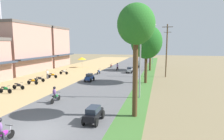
{
  "coord_description": "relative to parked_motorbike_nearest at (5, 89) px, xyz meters",
  "views": [
    {
      "loc": [
        7.86,
        -10.54,
        6.01
      ],
      "look_at": [
        0.25,
        19.75,
        1.64
      ],
      "focal_mm": 30.75,
      "sensor_mm": 36.0,
      "label": 1
    }
  ],
  "objects": [
    {
      "name": "parked_motorbike_fifth",
      "position": [
        -0.02,
        10.5,
        0.0
      ],
      "size": [
        1.8,
        0.54,
        0.94
      ],
      "color": "black",
      "rests_on": "dirt_shoulder"
    },
    {
      "name": "median_tree_third",
      "position": [
        15.79,
        23.88,
        5.93
      ],
      "size": [
        4.79,
        4.79,
        8.78
      ],
      "color": "#4C351E",
      "rests_on": "median_strip"
    },
    {
      "name": "median_tree_second",
      "position": [
        15.86,
        10.17,
        5.63
      ],
      "size": [
        4.59,
        4.59,
        8.65
      ],
      "color": "#4C351E",
      "rests_on": "median_strip"
    },
    {
      "name": "motorbike_ahead_fifth",
      "position": [
        6.34,
        26.48,
        0.02
      ],
      "size": [
        0.54,
        1.8,
        0.94
      ],
      "color": "black",
      "rests_on": "road_strip"
    },
    {
      "name": "motorbike_ahead_fourth",
      "position": [
        8.87,
        22.14,
        0.3
      ],
      "size": [
        0.54,
        1.8,
        1.66
      ],
      "color": "black",
      "rests_on": "road_strip"
    },
    {
      "name": "streetlamp_mid",
      "position": [
        15.81,
        38.78,
        4.03
      ],
      "size": [
        3.16,
        0.2,
        7.85
      ],
      "color": "gray",
      "rests_on": "median_strip"
    },
    {
      "name": "shophouse_mid",
      "position": [
        -9.97,
        15.29,
        4.5
      ],
      "size": [
        8.33,
        12.18,
        10.1
      ],
      "color": "tan",
      "rests_on": "ground"
    },
    {
      "name": "streetlamp_near",
      "position": [
        15.81,
        1.99,
        4.13
      ],
      "size": [
        3.16,
        0.2,
        8.04
      ],
      "color": "gray",
      "rests_on": "median_strip"
    },
    {
      "name": "shophouse_far",
      "position": [
        -9.97,
        26.37,
        4.5
      ],
      "size": [
        8.1,
        8.29,
        10.1
      ],
      "color": "tan",
      "rests_on": "ground"
    },
    {
      "name": "car_van_charcoal",
      "position": [
        12.45,
        27.68,
        0.47
      ],
      "size": [
        1.19,
        2.41,
        1.67
      ],
      "color": "#282D33",
      "rests_on": "road_strip"
    },
    {
      "name": "parked_motorbike_fourth",
      "position": [
        -0.17,
        7.02,
        0.0
      ],
      "size": [
        1.8,
        0.54,
        0.94
      ],
      "color": "black",
      "rests_on": "dirt_shoulder"
    },
    {
      "name": "motorbike_ahead_third",
      "position": [
        6.43,
        16.35,
        0.02
      ],
      "size": [
        0.54,
        1.8,
        0.94
      ],
      "color": "black",
      "rests_on": "road_strip"
    },
    {
      "name": "ground_plane",
      "position": [
        10.01,
        -8.1,
        -0.55
      ],
      "size": [
        180.0,
        180.0,
        0.0
      ],
      "primitive_type": "plane",
      "color": "#7A6B4C"
    },
    {
      "name": "parked_motorbike_nearest",
      "position": [
        0.0,
        0.0,
        0.0
      ],
      "size": [
        1.8,
        0.54,
        0.94
      ],
      "color": "black",
      "rests_on": "dirt_shoulder"
    },
    {
      "name": "vendor_umbrella",
      "position": [
        -0.78,
        25.19,
        1.75
      ],
      "size": [
        2.2,
        2.2,
        2.52
      ],
      "color": "#99999E",
      "rests_on": "dirt_shoulder"
    },
    {
      "name": "car_sedan_silver",
      "position": [
        12.03,
        19.33,
        0.19
      ],
      "size": [
        1.1,
        2.26,
        1.19
      ],
      "color": "#B7BCC1",
      "rests_on": "road_strip"
    },
    {
      "name": "parked_motorbike_second",
      "position": [
        0.15,
        2.02,
        0.0
      ],
      "size": [
        1.8,
        0.54,
        0.94
      ],
      "color": "black",
      "rests_on": "dirt_shoulder"
    },
    {
      "name": "car_sedan_black",
      "position": [
        13.13,
        -5.48,
        0.19
      ],
      "size": [
        1.1,
        2.26,
        1.19
      ],
      "color": "black",
      "rests_on": "road_strip"
    },
    {
      "name": "utility_pole_far",
      "position": [
        19.47,
        31.11,
        4.23
      ],
      "size": [
        1.8,
        0.2,
        9.19
      ],
      "color": "brown",
      "rests_on": "ground"
    },
    {
      "name": "utility_pole_near",
      "position": [
        18.94,
        16.57,
        4.29
      ],
      "size": [
        1.8,
        0.2,
        9.3
      ],
      "color": "brown",
      "rests_on": "ground"
    },
    {
      "name": "motorbike_foreground_rider",
      "position": [
        8.97,
        -9.88,
        0.3
      ],
      "size": [
        0.54,
        1.8,
        1.66
      ],
      "color": "black",
      "rests_on": "road_strip"
    },
    {
      "name": "median_tree_nearest",
      "position": [
        15.99,
        -3.52,
        6.76
      ],
      "size": [
        2.94,
        2.94,
        9.01
      ],
      "color": "#4C351E",
      "rests_on": "median_strip"
    },
    {
      "name": "parked_motorbike_third",
      "position": [
        0.01,
        5.07,
        0.0
      ],
      "size": [
        1.8,
        0.54,
        0.94
      ],
      "color": "black",
      "rests_on": "dirt_shoulder"
    },
    {
      "name": "parked_motorbike_sixth",
      "position": [
        -0.02,
        14.48,
        0.0
      ],
      "size": [
        1.8,
        0.54,
        0.94
      ],
      "color": "black",
      "rests_on": "dirt_shoulder"
    },
    {
      "name": "road_strip",
      "position": [
        10.01,
        -8.1,
        -0.51
      ],
      "size": [
        9.0,
        140.0,
        0.08
      ],
      "primitive_type": "cube",
      "color": "#565659",
      "rests_on": "ground"
    },
    {
      "name": "car_hatchback_blue",
      "position": [
        7.25,
        9.15,
        0.19
      ],
      "size": [
        1.04,
        2.0,
        1.23
      ],
      "color": "navy",
      "rests_on": "road_strip"
    },
    {
      "name": "motorbike_ahead_second",
      "position": [
        7.74,
        -1.83,
        0.3
      ],
      "size": [
        0.54,
        1.8,
        1.66
      ],
      "color": "black",
      "rests_on": "road_strip"
    },
    {
      "name": "pedestrian_on_shoulder",
      "position": [
        -0.43,
        9.59,
        0.41
      ],
      "size": [
        0.41,
        0.43,
        1.62
      ],
      "color": "#33333D",
      "rests_on": "dirt_shoulder"
    }
  ]
}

